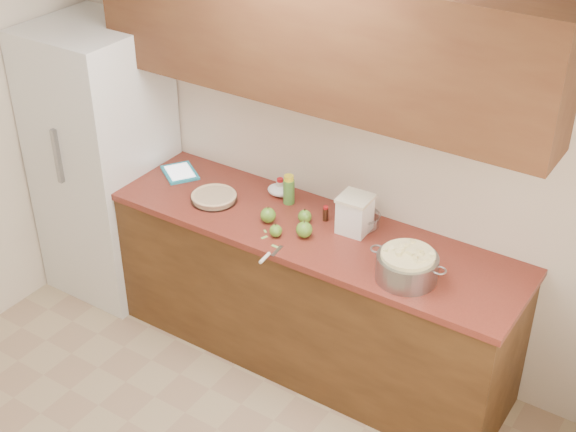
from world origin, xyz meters
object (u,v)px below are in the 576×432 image
Objects in this scene: colander at (407,266)px; flour_canister at (355,214)px; pie at (214,197)px; tablet at (180,173)px.

colander is 0.50m from flour_canister.
pie is 0.90× the size of tablet.
flour_canister reaches higher than pie.
tablet is (-0.38, 0.14, -0.01)m from pie.
flour_canister is at bearing 34.97° from tablet.
flour_canister is 1.22m from tablet.
pie is 1.29× the size of flour_canister.
flour_canister reaches higher than colander.
flour_canister is (0.84, 0.17, 0.09)m from pie.
colander is at bearing -3.66° from pie.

